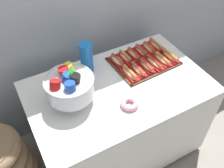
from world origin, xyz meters
TOP-DOWN VIEW (x-y plane):
  - ground_plane at (0.00, 0.00)m, footprint 10.00×10.00m
  - buffet_table at (0.00, 0.00)m, footprint 1.28×0.79m
  - floor_vase at (-0.94, 0.12)m, footprint 0.52×0.52m
  - serving_tray at (0.30, 0.14)m, footprint 0.50×0.38m
  - hot_dog_0 at (0.12, 0.05)m, footprint 0.07×0.17m
  - hot_dog_1 at (0.19, 0.05)m, footprint 0.07×0.16m
  - hot_dog_2 at (0.27, 0.05)m, footprint 0.06×0.16m
  - hot_dog_3 at (0.34, 0.06)m, footprint 0.08×0.18m
  - hot_dog_4 at (0.42, 0.06)m, footprint 0.08×0.18m
  - hot_dog_5 at (0.49, 0.06)m, footprint 0.07×0.18m
  - hot_dog_6 at (0.11, 0.21)m, footprint 0.08×0.16m
  - hot_dog_7 at (0.18, 0.21)m, footprint 0.07×0.16m
  - hot_dog_8 at (0.26, 0.22)m, footprint 0.07×0.16m
  - hot_dog_9 at (0.33, 0.22)m, footprint 0.06×0.16m
  - hot_dog_10 at (0.41, 0.22)m, footprint 0.07×0.16m
  - hot_dog_11 at (0.48, 0.23)m, footprint 0.07×0.18m
  - punch_bowl at (-0.34, 0.03)m, footprint 0.31×0.31m
  - cup_stack at (-0.12, 0.26)m, footprint 0.09×0.09m
  - donut at (-0.03, -0.19)m, footprint 0.12×0.12m

SIDE VIEW (x-z plane):
  - ground_plane at x=0.00m, z-range 0.00..0.00m
  - floor_vase at x=-0.94m, z-range -0.25..0.80m
  - buffet_table at x=0.00m, z-range 0.02..0.79m
  - serving_tray at x=0.30m, z-range 0.77..0.79m
  - donut at x=-0.03m, z-range 0.77..0.81m
  - hot_dog_3 at x=0.34m, z-range 0.78..0.83m
  - hot_dog_10 at x=0.41m, z-range 0.78..0.83m
  - hot_dog_4 at x=0.42m, z-range 0.78..0.84m
  - hot_dog_6 at x=0.11m, z-range 0.78..0.84m
  - hot_dog_1 at x=0.19m, z-range 0.78..0.84m
  - hot_dog_11 at x=0.48m, z-range 0.78..0.84m
  - hot_dog_8 at x=0.26m, z-range 0.78..0.84m
  - hot_dog_9 at x=0.33m, z-range 0.78..0.84m
  - hot_dog_0 at x=0.12m, z-range 0.78..0.84m
  - hot_dog_7 at x=0.18m, z-range 0.78..0.84m
  - hot_dog_5 at x=0.49m, z-range 0.78..0.84m
  - hot_dog_2 at x=0.27m, z-range 0.78..0.84m
  - cup_stack at x=-0.12m, z-range 0.77..1.01m
  - punch_bowl at x=-0.34m, z-range 0.79..1.05m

